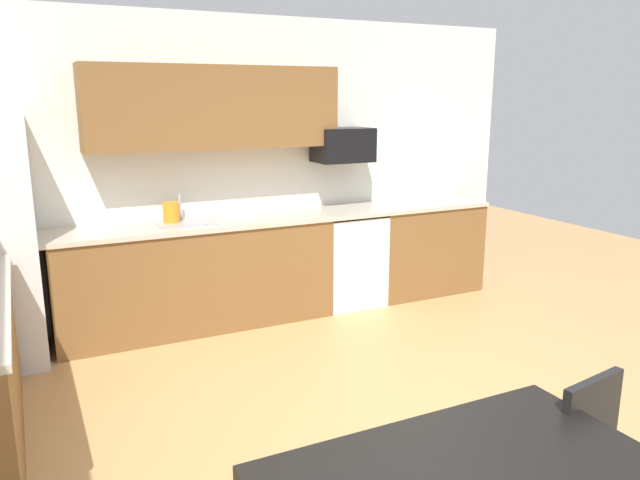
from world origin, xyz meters
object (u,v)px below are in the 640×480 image
(chair_near_table, at_px, (611,465))
(kettle, at_px, (171,214))
(oven_range, at_px, (347,258))
(microwave, at_px, (343,145))

(chair_near_table, distance_m, kettle, 3.82)
(oven_range, relative_size, chair_near_table, 1.07)
(chair_near_table, bearing_deg, microwave, 78.98)
(oven_range, distance_m, kettle, 1.76)
(oven_range, xyz_separation_m, kettle, (-1.67, 0.05, 0.56))
(oven_range, relative_size, microwave, 1.69)
(oven_range, bearing_deg, chair_near_table, -101.32)
(microwave, distance_m, chair_near_table, 3.92)
(microwave, bearing_deg, kettle, -178.29)
(oven_range, xyz_separation_m, microwave, (-0.00, 0.10, 1.09))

